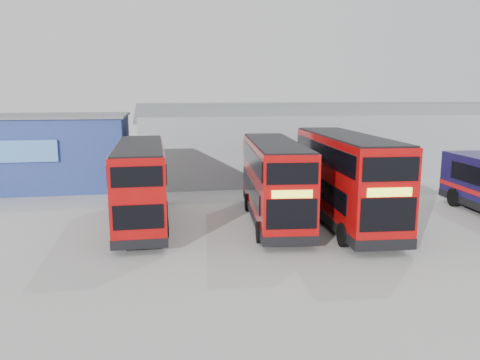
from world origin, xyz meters
TOP-DOWN VIEW (x-y plane):
  - ground_plane at (0.00, 0.00)m, footprint 120.00×120.00m
  - office_block at (-14.00, 17.99)m, footprint 12.30×8.32m
  - maintenance_shed at (8.00, 20.00)m, footprint 30.50×12.00m
  - double_decker_left at (-6.58, 6.17)m, footprint 2.56×9.81m
  - double_decker_centre at (0.17, 5.50)m, footprint 3.37×10.14m
  - double_decker_right at (3.67, 4.66)m, footprint 3.35×10.95m

SIDE VIEW (x-z plane):
  - ground_plane at x=0.00m, z-range 0.00..0.00m
  - double_decker_left at x=-6.58m, z-range -0.01..4.12m
  - double_decker_centre at x=0.17m, z-range -0.01..4.20m
  - double_decker_right at x=3.67m, z-range -0.01..4.55m
  - office_block at x=-14.00m, z-range 0.02..5.14m
  - maintenance_shed at x=8.00m, z-range -0.34..5.55m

